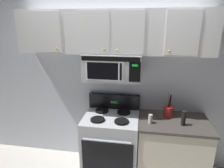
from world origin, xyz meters
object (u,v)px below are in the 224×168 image
object	(u,v)px
over_range_microwave	(113,67)
salt_shaker	(150,119)
stove_range	(111,143)
pepper_mill	(184,118)
utensil_crock_red	(168,111)

from	to	relation	value
over_range_microwave	salt_shaker	distance (m)	0.84
stove_range	salt_shaker	xyz separation A→B (m)	(0.53, -0.11, 0.49)
salt_shaker	pepper_mill	distance (m)	0.41
over_range_microwave	salt_shaker	size ratio (longest dim) A/B	6.31
stove_range	pepper_mill	world-z (taller)	stove_range
pepper_mill	over_range_microwave	bearing A→B (deg)	167.26
utensil_crock_red	salt_shaker	size ratio (longest dim) A/B	3.01
utensil_crock_red	salt_shaker	xyz separation A→B (m)	(-0.25, -0.23, -0.02)
over_range_microwave	stove_range	bearing A→B (deg)	-89.86
stove_range	pepper_mill	bearing A→B (deg)	-5.80
over_range_microwave	utensil_crock_red	xyz separation A→B (m)	(0.78, 0.01, -0.59)
stove_range	utensil_crock_red	distance (m)	0.94
pepper_mill	utensil_crock_red	bearing A→B (deg)	126.09
utensil_crock_red	pepper_mill	distance (m)	0.27
stove_range	pepper_mill	distance (m)	1.08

